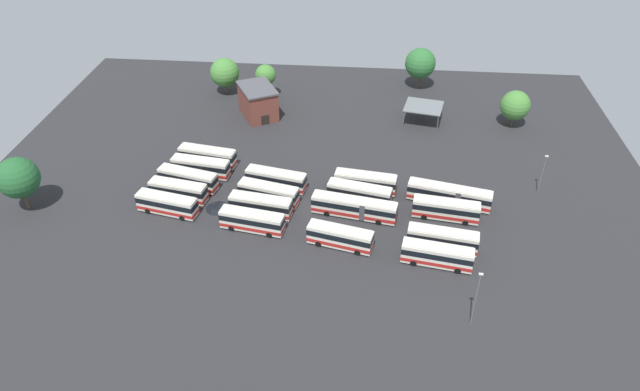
% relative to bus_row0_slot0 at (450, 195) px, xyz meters
% --- Properties ---
extents(ground_plane, '(122.19, 122.19, 0.00)m').
position_rel_bus_row0_slot0_xyz_m(ground_plane, '(23.69, 3.54, -1.88)').
color(ground_plane, '#28282B').
extents(bus_row0_slot0, '(14.48, 5.67, 3.56)m').
position_rel_bus_row0_slot0_xyz_m(bus_row0_slot0, '(0.00, 0.00, 0.00)').
color(bus_row0_slot0, silver).
rests_on(bus_row0_slot0, ground_plane).
extents(bus_row0_slot1, '(11.19, 3.99, 3.56)m').
position_rel_bus_row0_slot0_xyz_m(bus_row0_slot1, '(0.97, 4.19, -0.00)').
color(bus_row0_slot1, silver).
rests_on(bus_row0_slot1, ground_plane).
extents(bus_row0_slot3, '(11.12, 4.14, 3.56)m').
position_rel_bus_row0_slot0_xyz_m(bus_row0_slot3, '(2.16, 12.02, -0.00)').
color(bus_row0_slot3, silver).
rests_on(bus_row0_slot3, ground_plane).
extents(bus_row0_slot4, '(10.92, 4.23, 3.56)m').
position_rel_bus_row0_slot0_xyz_m(bus_row0_slot4, '(3.26, 15.85, -0.00)').
color(bus_row0_slot4, silver).
rests_on(bus_row0_slot4, ground_plane).
extents(bus_row1_slot0, '(11.16, 3.96, 3.56)m').
position_rel_bus_row0_slot0_xyz_m(bus_row1_slot0, '(14.49, -2.69, -0.00)').
color(bus_row1_slot0, silver).
rests_on(bus_row1_slot0, ground_plane).
extents(bus_row1_slot1, '(11.33, 4.79, 3.56)m').
position_rel_bus_row0_slot0_xyz_m(bus_row1_slot1, '(15.44, 0.94, -0.00)').
color(bus_row1_slot1, silver).
rests_on(bus_row1_slot1, ground_plane).
extents(bus_row1_slot2, '(14.50, 4.98, 3.56)m').
position_rel_bus_row0_slot0_xyz_m(bus_row1_slot2, '(16.11, 5.04, 0.00)').
color(bus_row1_slot2, silver).
rests_on(bus_row1_slot2, ground_plane).
extents(bus_row1_slot4, '(10.61, 4.81, 3.56)m').
position_rel_bus_row0_slot0_xyz_m(bus_row1_slot4, '(18.02, 12.92, -0.00)').
color(bus_row1_slot4, silver).
rests_on(bus_row1_slot4, ground_plane).
extents(bus_row2_slot1, '(11.17, 4.72, 3.56)m').
position_rel_bus_row0_slot0_xyz_m(bus_row2_slot1, '(30.42, -2.09, -0.00)').
color(bus_row2_slot1, silver).
rests_on(bus_row2_slot1, ground_plane).
extents(bus_row2_slot2, '(10.83, 4.90, 3.56)m').
position_rel_bus_row0_slot0_xyz_m(bus_row2_slot2, '(31.06, 2.25, -0.00)').
color(bus_row2_slot2, silver).
rests_on(bus_row2_slot2, ground_plane).
extents(bus_row2_slot3, '(10.81, 4.05, 3.56)m').
position_rel_bus_row0_slot0_xyz_m(bus_row2_slot3, '(31.79, 5.88, -0.00)').
color(bus_row2_slot3, silver).
rests_on(bus_row2_slot3, ground_plane).
extents(bus_row2_slot4, '(10.81, 4.25, 3.56)m').
position_rel_bus_row0_slot0_xyz_m(bus_row2_slot4, '(32.45, 10.14, -0.00)').
color(bus_row2_slot4, silver).
rests_on(bus_row2_slot4, ground_plane).
extents(bus_row3_slot0, '(11.21, 4.33, 3.56)m').
position_rel_bus_row0_slot0_xyz_m(bus_row3_slot0, '(44.54, -8.68, -0.00)').
color(bus_row3_slot0, silver).
rests_on(bus_row3_slot0, ground_plane).
extents(bus_row3_slot1, '(11.00, 3.95, 3.56)m').
position_rel_bus_row0_slot0_xyz_m(bus_row3_slot1, '(44.87, -4.87, -0.00)').
color(bus_row3_slot1, silver).
rests_on(bus_row3_slot1, ground_plane).
extents(bus_row3_slot2, '(11.18, 5.02, 3.56)m').
position_rel_bus_row0_slot0_xyz_m(bus_row3_slot2, '(46.11, -0.85, -0.00)').
color(bus_row3_slot2, silver).
rests_on(bus_row3_slot2, ground_plane).
extents(bus_row3_slot3, '(10.42, 4.24, 3.56)m').
position_rel_bus_row0_slot0_xyz_m(bus_row3_slot3, '(46.77, 2.98, -0.00)').
color(bus_row3_slot3, silver).
rests_on(bus_row3_slot3, ground_plane).
extents(bus_row3_slot4, '(10.78, 4.62, 3.56)m').
position_rel_bus_row0_slot0_xyz_m(bus_row3_slot4, '(47.53, 6.97, -0.00)').
color(bus_row3_slot4, silver).
rests_on(bus_row3_slot4, ground_plane).
extents(depot_building, '(10.50, 11.74, 6.72)m').
position_rel_bus_row0_slot0_xyz_m(depot_building, '(38.48, -29.32, 1.50)').
color(depot_building, brown).
rests_on(depot_building, ground_plane).
extents(maintenance_shelter, '(8.99, 8.42, 3.88)m').
position_rel_bus_row0_slot0_xyz_m(maintenance_shelter, '(3.00, -29.39, 1.80)').
color(maintenance_shelter, slate).
rests_on(maintenance_shelter, ground_plane).
extents(lamp_post_far_corner, '(0.56, 0.28, 7.60)m').
position_rel_bus_row0_slot0_xyz_m(lamp_post_far_corner, '(-16.17, -5.03, 2.33)').
color(lamp_post_far_corner, slate).
rests_on(lamp_post_far_corner, ground_plane).
extents(lamp_post_near_entrance, '(0.56, 0.28, 9.29)m').
position_rel_bus_row0_slot0_xyz_m(lamp_post_near_entrance, '(-0.51, 27.41, 3.19)').
color(lamp_post_near_entrance, slate).
rests_on(lamp_post_near_entrance, ground_plane).
extents(tree_north_edge, '(6.97, 6.97, 9.82)m').
position_rel_bus_row0_slot0_xyz_m(tree_north_edge, '(71.80, 7.88, 4.44)').
color(tree_north_edge, brown).
rests_on(tree_north_edge, ground_plane).
extents(tree_northeast, '(7.11, 7.11, 9.71)m').
position_rel_bus_row0_slot0_xyz_m(tree_northeast, '(3.08, -46.73, 4.27)').
color(tree_northeast, brown).
rests_on(tree_northeast, ground_plane).
extents(tree_northwest, '(6.15, 6.15, 7.90)m').
position_rel_bus_row0_slot0_xyz_m(tree_northwest, '(-15.79, -29.51, 2.94)').
color(tree_northwest, brown).
rests_on(tree_northwest, ground_plane).
extents(tree_west_edge, '(6.66, 6.66, 8.54)m').
position_rel_bus_row0_slot0_xyz_m(tree_west_edge, '(47.95, -39.51, 3.32)').
color(tree_west_edge, brown).
rests_on(tree_west_edge, ground_plane).
extents(tree_south_edge, '(4.73, 4.73, 7.90)m').
position_rel_bus_row0_slot0_xyz_m(tree_south_edge, '(38.23, -38.36, 3.64)').
color(tree_south_edge, brown).
rests_on(tree_south_edge, ground_plane).
extents(puddle_between_rows, '(4.25, 4.25, 0.01)m').
position_rel_bus_row0_slot0_xyz_m(puddle_between_rows, '(39.48, 4.91, -1.88)').
color(puddle_between_rows, black).
rests_on(puddle_between_rows, ground_plane).
extents(puddle_back_corner, '(3.73, 3.73, 0.01)m').
position_rel_bus_row0_slot0_xyz_m(puddle_back_corner, '(0.34, 9.01, -1.88)').
color(puddle_back_corner, black).
rests_on(puddle_back_corner, ground_plane).
extents(puddle_centre_drain, '(2.34, 2.34, 0.01)m').
position_rel_bus_row0_slot0_xyz_m(puddle_centre_drain, '(15.09, -7.32, -1.88)').
color(puddle_centre_drain, black).
rests_on(puddle_centre_drain, ground_plane).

